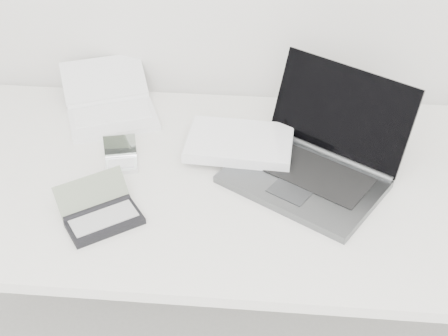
# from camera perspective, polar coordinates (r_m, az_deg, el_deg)

# --- Properties ---
(desk) EXTENTS (1.60, 0.80, 0.73)m
(desk) POSITION_cam_1_polar(r_m,az_deg,el_deg) (1.63, 1.18, -2.15)
(desk) COLOR white
(desk) RESTS_ON ground
(laptop_large) EXTENTS (0.59, 0.49, 0.24)m
(laptop_large) POSITION_cam_1_polar(r_m,az_deg,el_deg) (1.62, 5.90, 1.24)
(laptop_large) COLOR #56585B
(laptop_large) RESTS_ON desk
(netbook_open_white) EXTENTS (0.34, 0.37, 0.10)m
(netbook_open_white) POSITION_cam_1_polar(r_m,az_deg,el_deg) (1.86, -10.35, 5.49)
(netbook_open_white) COLOR white
(netbook_open_white) RESTS_ON desk
(pda_silver) EXTENTS (0.10, 0.10, 0.07)m
(pda_silver) POSITION_cam_1_polar(r_m,az_deg,el_deg) (1.66, -9.40, 0.76)
(pda_silver) COLOR silver
(pda_silver) RESTS_ON desk
(palmtop_charcoal) EXTENTS (0.22, 0.22, 0.08)m
(palmtop_charcoal) POSITION_cam_1_polar(r_m,az_deg,el_deg) (1.49, -11.17, -4.17)
(palmtop_charcoal) COLOR black
(palmtop_charcoal) RESTS_ON desk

